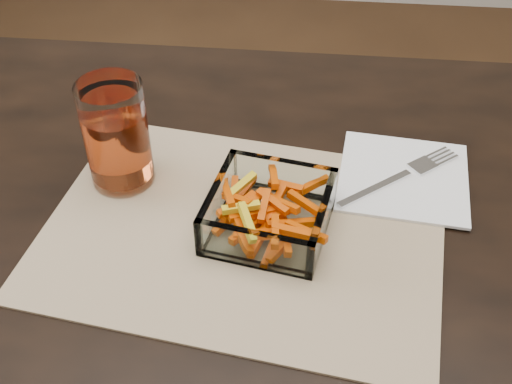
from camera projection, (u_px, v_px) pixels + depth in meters
The scene contains 6 objects.
dining_table at pixel (324, 310), 0.76m from camera, with size 1.60×0.90×0.75m.
placemat at pixel (243, 230), 0.74m from camera, with size 0.45×0.33×0.00m, color tan.
glass_bowl at pixel (269, 214), 0.72m from camera, with size 0.15×0.15×0.05m.
tumbler at pixel (117, 138), 0.76m from camera, with size 0.08×0.08×0.14m.
napkin at pixel (403, 177), 0.80m from camera, with size 0.16×0.16×0.00m, color white.
fork at pixel (402, 175), 0.80m from camera, with size 0.16×0.13×0.00m.
Camera 1 is at (-0.03, -0.48, 1.28)m, focal length 45.00 mm.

